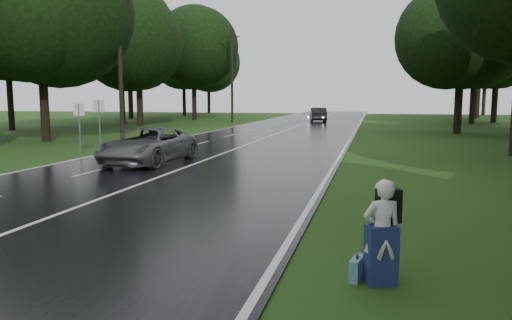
# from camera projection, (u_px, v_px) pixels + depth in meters

# --- Properties ---
(ground) EXTENTS (160.00, 160.00, 0.00)m
(ground) POSITION_uv_depth(u_px,v_px,m) (5.00, 236.00, 10.06)
(ground) COLOR #234614
(ground) RESTS_ON ground
(road) EXTENTS (12.00, 140.00, 0.04)m
(road) POSITION_uv_depth(u_px,v_px,m) (248.00, 144.00, 29.33)
(road) COLOR black
(road) RESTS_ON ground
(lane_center) EXTENTS (0.12, 140.00, 0.01)m
(lane_center) POSITION_uv_depth(u_px,v_px,m) (248.00, 144.00, 29.33)
(lane_center) COLOR silver
(lane_center) RESTS_ON road
(grey_car) EXTENTS (2.74, 5.55, 1.52)m
(grey_car) POSITION_uv_depth(u_px,v_px,m) (148.00, 146.00, 20.78)
(grey_car) COLOR #4F5254
(grey_car) RESTS_ON road
(far_car) EXTENTS (2.54, 5.17, 1.63)m
(far_car) POSITION_uv_depth(u_px,v_px,m) (318.00, 115.00, 56.32)
(far_car) COLOR black
(far_car) RESTS_ON road
(hitchhiker) EXTENTS (0.70, 0.67, 1.63)m
(hitchhiker) POSITION_uv_depth(u_px,v_px,m) (382.00, 236.00, 7.39)
(hitchhiker) COLOR silver
(hitchhiker) RESTS_ON ground
(suitcase) EXTENTS (0.24, 0.52, 0.35)m
(suitcase) POSITION_uv_depth(u_px,v_px,m) (357.00, 268.00, 7.63)
(suitcase) COLOR teal
(suitcase) RESTS_ON ground
(utility_pole_mid) EXTENTS (1.80, 0.28, 9.83)m
(utility_pole_mid) POSITION_uv_depth(u_px,v_px,m) (123.00, 141.00, 31.55)
(utility_pole_mid) COLOR black
(utility_pole_mid) RESTS_ON ground
(utility_pole_far) EXTENTS (1.80, 0.28, 10.71)m
(utility_pole_far) POSITION_uv_depth(u_px,v_px,m) (232.00, 122.00, 55.72)
(utility_pole_far) COLOR black
(utility_pole_far) RESTS_ON ground
(road_sign_a) EXTENTS (0.61, 0.10, 2.54)m
(road_sign_a) POSITION_uv_depth(u_px,v_px,m) (81.00, 153.00, 24.85)
(road_sign_a) COLOR white
(road_sign_a) RESTS_ON ground
(road_sign_b) EXTENTS (0.65, 0.10, 2.70)m
(road_sign_b) POSITION_uv_depth(u_px,v_px,m) (101.00, 150.00, 26.64)
(road_sign_b) COLOR white
(road_sign_b) RESTS_ON ground
(tree_left_d) EXTENTS (9.00, 9.00, 14.06)m
(tree_left_d) POSITION_uv_depth(u_px,v_px,m) (46.00, 142.00, 31.35)
(tree_left_d) COLOR black
(tree_left_d) RESTS_ON ground
(tree_left_e) EXTENTS (8.88, 8.88, 13.88)m
(tree_left_e) POSITION_uv_depth(u_px,v_px,m) (141.00, 127.00, 47.75)
(tree_left_e) COLOR black
(tree_left_e) RESTS_ON ground
(tree_left_f) EXTENTS (10.09, 10.09, 15.77)m
(tree_left_f) POSITION_uv_depth(u_px,v_px,m) (195.00, 120.00, 61.40)
(tree_left_f) COLOR black
(tree_left_f) RESTS_ON ground
(tree_right_e) EXTENTS (8.45, 8.45, 13.20)m
(tree_right_e) POSITION_uv_depth(u_px,v_px,m) (457.00, 133.00, 38.53)
(tree_right_e) COLOR black
(tree_right_e) RESTS_ON ground
(tree_right_f) EXTENTS (9.62, 9.62, 15.04)m
(tree_right_f) POSITION_uv_depth(u_px,v_px,m) (471.00, 124.00, 51.87)
(tree_right_f) COLOR black
(tree_right_f) RESTS_ON ground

